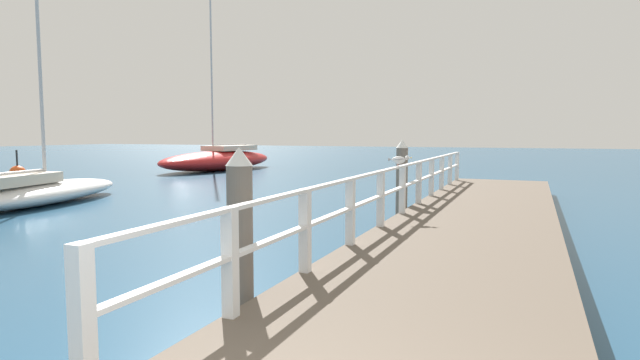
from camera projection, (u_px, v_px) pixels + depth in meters
pier_deck at (474, 229)px, 10.38m from camera, size 3.11×18.34×0.45m
pier_railing at (402, 184)px, 10.86m from camera, size 0.12×16.86×1.02m
dock_piling_near at (240, 238)px, 5.59m from camera, size 0.29×0.29×1.99m
dock_piling_far at (402, 181)px, 12.42m from camera, size 0.29×0.29×1.99m
seagull_foreground at (399, 160)px, 10.48m from camera, size 0.46×0.24×0.21m
boat_0 at (219, 160)px, 30.12m from camera, size 4.03×9.25×12.33m
boat_4 at (36, 192)px, 15.41m from camera, size 3.38×7.29×7.00m
channel_buoy at (18, 173)px, 23.18m from camera, size 0.70×0.70×1.40m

